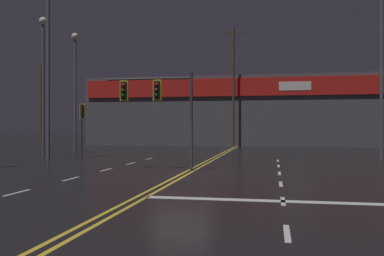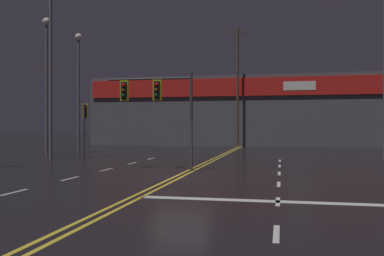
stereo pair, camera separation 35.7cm
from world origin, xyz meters
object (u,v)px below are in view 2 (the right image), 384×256
(streetlight_near_left, at_px, (47,68))
(traffic_signal_corner_northwest, at_px, (85,118))
(streetlight_far_right, at_px, (51,48))
(traffic_signal_median, at_px, (155,97))
(streetlight_median_approach, at_px, (79,77))

(streetlight_near_left, bearing_deg, traffic_signal_corner_northwest, -17.06)
(traffic_signal_corner_northwest, relative_size, streetlight_far_right, 0.33)
(traffic_signal_median, distance_m, streetlight_median_approach, 16.24)
(streetlight_median_approach, bearing_deg, traffic_signal_median, -50.75)
(traffic_signal_median, relative_size, streetlight_far_right, 0.42)
(streetlight_median_approach, bearing_deg, traffic_signal_corner_northwest, -59.04)
(traffic_signal_median, height_order, traffic_signal_corner_northwest, traffic_signal_median)
(traffic_signal_corner_northwest, height_order, streetlight_far_right, streetlight_far_right)
(traffic_signal_median, height_order, streetlight_median_approach, streetlight_median_approach)
(streetlight_near_left, distance_m, streetlight_median_approach, 3.72)
(streetlight_near_left, bearing_deg, streetlight_median_approach, 79.46)
(streetlight_median_approach, height_order, streetlight_far_right, streetlight_far_right)
(streetlight_median_approach, xyz_separation_m, streetlight_far_right, (2.17, -8.01, 0.79))
(traffic_signal_corner_northwest, distance_m, streetlight_far_right, 5.38)
(traffic_signal_median, bearing_deg, streetlight_far_right, 151.06)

